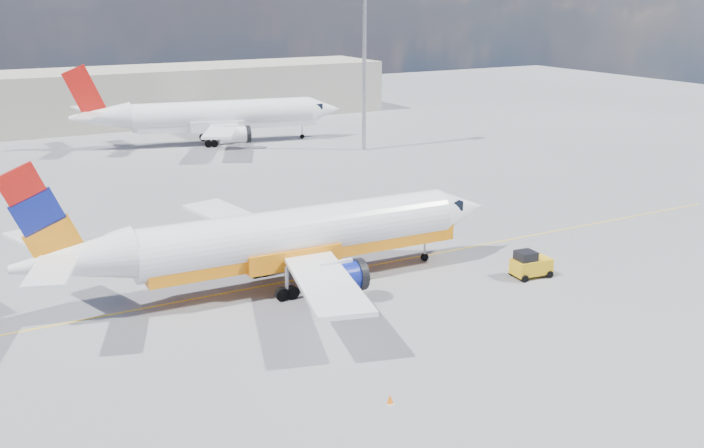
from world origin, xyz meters
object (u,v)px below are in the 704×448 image
gse_tug (530,265)px  traffic_cone (390,399)px  second_jet (215,116)px  main_jet (285,238)px

gse_tug → traffic_cone: size_ratio=5.51×
second_jet → traffic_cone: (-15.44, -67.67, -3.26)m
second_jet → gse_tug: second_jet is taller
main_jet → second_jet: (13.27, 51.05, 0.18)m
main_jet → gse_tug: (15.25, -6.56, -2.42)m
second_jet → traffic_cone: second_jet is taller
main_jet → traffic_cone: bearing=-96.0°
main_jet → second_jet: size_ratio=0.94×
second_jet → traffic_cone: 69.49m
traffic_cone → second_jet: bearing=77.1°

